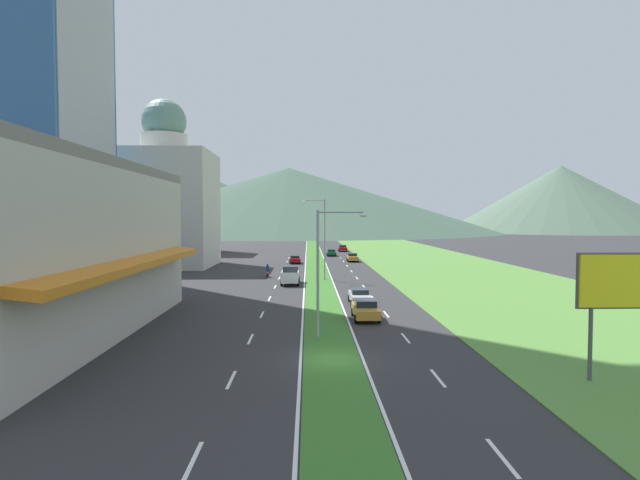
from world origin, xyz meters
The scene contains 43 objects.
ground_plane centered at (0.00, 0.00, 0.00)m, with size 600.00×600.00×0.00m, color #2D2D30.
grass_median centered at (0.00, 60.00, 0.03)m, with size 3.20×240.00×0.06m, color #387028.
grass_verge_right centered at (20.60, 60.00, 0.03)m, with size 24.00×240.00×0.06m, color #518438.
lane_dash_left_1 centered at (-5.10, -11.63, 0.01)m, with size 0.16×2.80×0.01m, color silver.
lane_dash_left_2 centered at (-5.10, -3.26, 0.01)m, with size 0.16×2.80×0.01m, color silver.
lane_dash_left_3 centered at (-5.10, 5.11, 0.01)m, with size 0.16×2.80×0.01m, color silver.
lane_dash_left_4 centered at (-5.10, 13.48, 0.01)m, with size 0.16×2.80×0.01m, color silver.
lane_dash_left_5 centered at (-5.10, 21.85, 0.01)m, with size 0.16×2.80×0.01m, color silver.
lane_dash_left_6 centered at (-5.10, 30.22, 0.01)m, with size 0.16×2.80×0.01m, color silver.
lane_dash_left_7 centered at (-5.10, 38.59, 0.01)m, with size 0.16×2.80×0.01m, color silver.
lane_dash_left_8 centered at (-5.10, 46.96, 0.01)m, with size 0.16×2.80×0.01m, color silver.
lane_dash_left_9 centered at (-5.10, 55.33, 0.01)m, with size 0.16×2.80×0.01m, color silver.
lane_dash_left_10 centered at (-5.10, 63.70, 0.01)m, with size 0.16×2.80×0.01m, color silver.
lane_dash_left_11 centered at (-5.10, 72.07, 0.01)m, with size 0.16×2.80×0.01m, color silver.
lane_dash_right_1 centered at (5.10, -11.63, 0.01)m, with size 0.16×2.80×0.01m, color silver.
lane_dash_right_2 centered at (5.10, -3.26, 0.01)m, with size 0.16×2.80×0.01m, color silver.
lane_dash_right_3 centered at (5.10, 5.11, 0.01)m, with size 0.16×2.80×0.01m, color silver.
lane_dash_right_4 centered at (5.10, 13.48, 0.01)m, with size 0.16×2.80×0.01m, color silver.
lane_dash_right_5 centered at (5.10, 21.85, 0.01)m, with size 0.16×2.80×0.01m, color silver.
lane_dash_right_6 centered at (5.10, 30.22, 0.01)m, with size 0.16×2.80×0.01m, color silver.
lane_dash_right_7 centered at (5.10, 38.59, 0.01)m, with size 0.16×2.80×0.01m, color silver.
lane_dash_right_8 centered at (5.10, 46.96, 0.01)m, with size 0.16×2.80×0.01m, color silver.
lane_dash_right_9 centered at (5.10, 55.33, 0.01)m, with size 0.16×2.80×0.01m, color silver.
lane_dash_right_10 centered at (5.10, 63.70, 0.01)m, with size 0.16×2.80×0.01m, color silver.
lane_dash_right_11 centered at (5.10, 72.07, 0.01)m, with size 0.16×2.80×0.01m, color silver.
edge_line_median_left centered at (-1.75, 60.00, 0.01)m, with size 0.16×240.00×0.01m, color silver.
edge_line_median_right centered at (1.75, 60.00, 0.01)m, with size 0.16×240.00×0.01m, color silver.
domed_building centered at (-24.49, 55.51, 10.63)m, with size 15.28×15.28×26.98m.
midrise_colored centered at (-30.50, 90.21, 10.79)m, with size 12.91×12.91×21.59m, color #D83847.
hill_far_left centered at (-69.99, 274.18, 18.20)m, with size 161.82×161.82×36.41m, color #3D5647.
hill_far_center centered at (-11.86, 254.95, 17.59)m, with size 225.66×225.66×35.18m, color #3D5647.
hill_far_right centered at (138.32, 252.07, 18.35)m, with size 124.58×124.58×36.69m, color #516B56.
street_lamp_near centered at (-0.27, 5.22, 4.95)m, with size 3.36×0.37×8.45m.
street_lamp_mid centered at (0.52, 36.56, 5.84)m, with size 2.90×0.28×10.27m.
billboard_roadside centered at (13.85, -4.00, 4.61)m, with size 4.55×0.28×6.27m.
car_0 centered at (3.51, 77.31, 0.71)m, with size 1.91×4.69×1.35m.
car_1 centered at (3.17, 11.48, 0.77)m, with size 1.99×4.55×1.51m.
car_2 centered at (-3.55, 60.20, 0.72)m, with size 1.88×4.13×1.37m.
car_3 centered at (6.80, 90.97, 0.77)m, with size 1.99×4.33×1.50m.
car_4 centered at (6.68, 63.51, 0.77)m, with size 1.94×4.29×1.51m.
car_5 centered at (3.42, 18.50, 0.73)m, with size 1.89×4.77×1.38m.
pickup_truck_0 centered at (-3.44, 32.98, 0.98)m, with size 2.18×5.40×2.00m.
motorcycle_rider centered at (-6.70, 39.62, 0.75)m, with size 0.36×2.00×1.80m.
Camera 1 is at (-1.33, -28.08, 7.96)m, focal length 28.70 mm.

